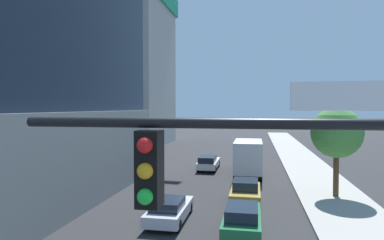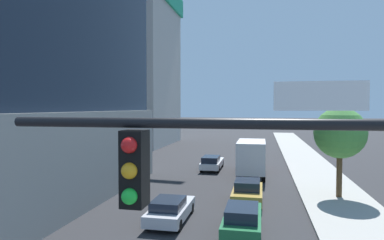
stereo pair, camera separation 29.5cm
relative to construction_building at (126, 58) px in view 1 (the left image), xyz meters
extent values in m
cube|color=#9E9B93|center=(25.93, -31.13, -13.99)|extent=(4.54, 120.00, 0.15)
cube|color=#B2AFA8|center=(-0.03, 0.03, -1.34)|extent=(12.82, 15.91, 25.45)
cube|color=red|center=(3.82, -4.75, 2.15)|extent=(0.90, 0.90, 32.43)
cylinder|color=black|center=(20.82, -48.23, -8.22)|extent=(6.49, 0.14, 0.14)
cube|color=black|center=(19.39, -48.23, -8.84)|extent=(0.32, 0.36, 1.05)
sphere|color=red|center=(19.39, -48.42, -8.50)|extent=(0.22, 0.22, 0.22)
sphere|color=orange|center=(19.39, -48.42, -8.84)|extent=(0.22, 0.22, 0.22)
sphere|color=green|center=(19.39, -48.42, -9.18)|extent=(0.22, 0.22, 0.22)
cube|color=white|center=(21.79, -48.23, -7.87)|extent=(1.10, 0.04, 0.36)
cylinder|color=brown|center=(26.11, -28.92, -12.43)|extent=(0.36, 0.36, 2.98)
sphere|color=#478E3D|center=(26.11, -28.92, -9.68)|extent=(3.34, 3.34, 3.34)
cube|color=#1E6638|center=(20.23, -36.56, -13.43)|extent=(1.73, 4.38, 0.69)
cube|color=#19212D|center=(20.23, -37.09, -12.82)|extent=(1.45, 2.14, 0.54)
cylinder|color=black|center=(19.47, -35.07, -13.73)|extent=(0.22, 0.67, 0.67)
cylinder|color=black|center=(20.99, -35.07, -13.73)|extent=(0.22, 0.67, 0.67)
cylinder|color=black|center=(19.47, -38.05, -13.73)|extent=(0.22, 0.67, 0.67)
cube|color=#B7B7BC|center=(16.36, -35.31, -13.53)|extent=(1.80, 4.30, 0.57)
cube|color=#19212D|center=(16.36, -35.81, -13.00)|extent=(1.51, 1.99, 0.47)
cylinder|color=black|center=(15.57, -33.85, -13.76)|extent=(0.22, 0.60, 0.60)
cylinder|color=black|center=(17.15, -33.85, -13.76)|extent=(0.22, 0.60, 0.60)
cylinder|color=black|center=(15.57, -36.78, -13.76)|extent=(0.22, 0.60, 0.60)
cylinder|color=black|center=(17.15, -36.78, -13.76)|extent=(0.22, 0.60, 0.60)
cube|color=silver|center=(16.36, -20.05, -13.48)|extent=(1.78, 4.76, 0.56)
cube|color=#19212D|center=(16.36, -20.89, -12.93)|extent=(1.50, 2.42, 0.54)
cylinder|color=black|center=(15.58, -18.43, -13.71)|extent=(0.22, 0.71, 0.71)
cylinder|color=black|center=(17.15, -18.43, -13.71)|extent=(0.22, 0.71, 0.71)
cylinder|color=black|center=(15.58, -21.67, -13.71)|extent=(0.22, 0.71, 0.71)
cylinder|color=black|center=(17.15, -21.67, -13.71)|extent=(0.22, 0.71, 0.71)
cube|color=#AD8938|center=(20.23, -31.03, -13.49)|extent=(1.84, 4.18, 0.64)
cube|color=#19212D|center=(20.23, -31.13, -12.88)|extent=(1.54, 2.00, 0.57)
cylinder|color=black|center=(19.42, -29.61, -13.76)|extent=(0.22, 0.61, 0.61)
cylinder|color=black|center=(21.04, -29.61, -13.76)|extent=(0.22, 0.61, 0.61)
cylinder|color=black|center=(19.42, -32.45, -13.76)|extent=(0.22, 0.61, 0.61)
cylinder|color=black|center=(21.04, -32.45, -13.76)|extent=(0.22, 0.61, 0.61)
cube|color=#B21E1E|center=(20.23, -19.91, -12.37)|extent=(2.32, 1.94, 2.13)
cube|color=silver|center=(20.23, -23.46, -12.15)|extent=(2.32, 4.84, 2.56)
cylinder|color=black|center=(19.21, -19.91, -13.53)|extent=(0.30, 1.07, 1.07)
cylinder|color=black|center=(21.25, -19.91, -13.53)|extent=(0.30, 1.07, 1.07)
cylinder|color=black|center=(19.21, -24.67, -13.53)|extent=(0.30, 1.07, 1.07)
cylinder|color=black|center=(21.25, -24.67, -13.53)|extent=(0.30, 1.07, 1.07)
camera|label=1|loc=(20.81, -52.64, -8.01)|focal=31.67mm
camera|label=2|loc=(21.10, -52.58, -8.01)|focal=31.67mm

